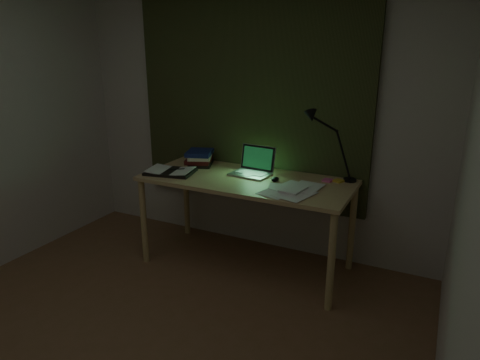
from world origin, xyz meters
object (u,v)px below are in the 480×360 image
at_px(desk, 246,223).
at_px(desk_lamp, 352,147).
at_px(laptop, 250,162).
at_px(open_textbook, 171,171).
at_px(loose_papers, 288,188).
at_px(book_stack, 200,158).

bearing_deg(desk, desk_lamp, 21.25).
bearing_deg(laptop, desk, -77.08).
distance_m(laptop, open_textbook, 0.70).
relative_size(loose_papers, desk_lamp, 0.63).
height_order(desk, laptop, laptop).
distance_m(open_textbook, book_stack, 0.36).
relative_size(laptop, book_stack, 1.40).
relative_size(open_textbook, loose_papers, 1.10).
distance_m(desk, open_textbook, 0.79).
height_order(desk, open_textbook, open_textbook).
bearing_deg(open_textbook, desk, 1.66).
relative_size(laptop, loose_papers, 1.01).
relative_size(laptop, desk_lamp, 0.64).
bearing_deg(loose_papers, desk, 164.06).
relative_size(desk, loose_papers, 4.85).
height_order(desk, desk_lamp, desk_lamp).
bearing_deg(book_stack, open_textbook, -105.29).
bearing_deg(loose_papers, open_textbook, -178.21).
distance_m(book_stack, desk_lamp, 1.37).
bearing_deg(loose_papers, laptop, 152.65).
height_order(laptop, open_textbook, laptop).
bearing_deg(open_textbook, loose_papers, -9.39).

